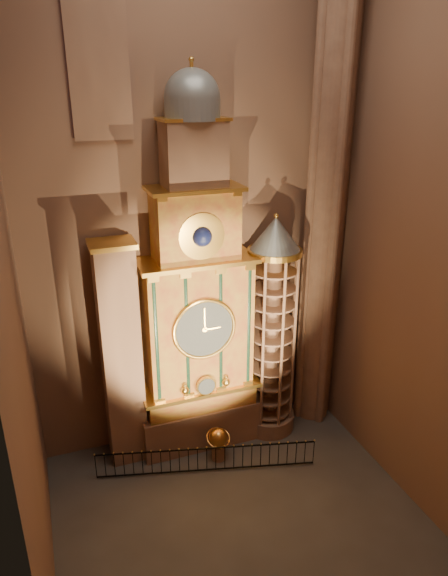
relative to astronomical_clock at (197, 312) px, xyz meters
name	(u,v)px	position (x,y,z in m)	size (l,w,h in m)	color
floor	(238,513)	(0.00, -4.96, -6.68)	(14.00, 14.00, 0.00)	#383330
wall_back	(188,209)	(0.00, 1.04, 4.32)	(22.00, 22.00, 0.00)	#855E47
wall_left	(5,276)	(-7.00, -4.96, 4.32)	(22.00, 22.00, 0.00)	#855E47
wall_right	(420,229)	(7.00, -4.96, 4.32)	(22.00, 22.00, 0.00)	#855E47
astronomical_clock	(197,312)	(0.00, 0.00, 0.00)	(5.60, 2.41, 16.70)	#8C634C
portrait_tower	(121,356)	(-3.40, 0.02, -1.53)	(1.80, 1.60, 10.20)	#8C634C
stair_turret	(272,331)	(3.50, -0.26, -1.41)	(2.50, 2.50, 10.80)	#8C634C
gothic_pier	(327,202)	(6.10, 0.04, 4.32)	(2.04, 2.04, 22.00)	#8C634C
stained_glass_window	(99,65)	(-3.20, 0.95, 9.82)	(2.20, 0.14, 5.20)	navy
celestial_globe	(218,441)	(0.35, -1.70, -5.73)	(1.24, 1.18, 1.59)	#8C634C
iron_railing	(207,459)	(-0.41, -2.33, -6.01)	(9.22, 2.46, 1.22)	black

